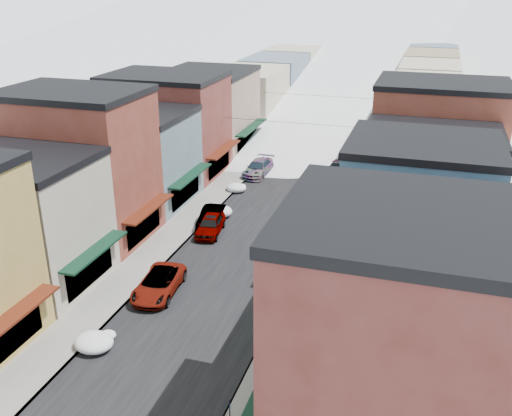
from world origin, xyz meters
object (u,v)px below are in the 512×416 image
Objects in this scene: car_green_sedan at (284,262)px; fire_hydrant at (270,367)px; streetlamp_near at (315,216)px; car_white_suv at (159,284)px; car_silver_sedan at (210,225)px; car_dark_hatch at (211,217)px; trash_can at (274,315)px.

fire_hydrant is at bearing 105.60° from car_green_sedan.
car_white_suv is at bearing -131.17° from streetlamp_near.
car_white_suv is 1.17× the size of car_silver_sedan.
car_green_sedan is 6.66× the size of fire_hydrant.
car_dark_hatch is at bearing -32.59° from car_green_sedan.
car_dark_hatch is 4.56× the size of trash_can.
trash_can is (9.50, -13.31, -0.10)m from car_dark_hatch.
trash_can is at bearing -60.42° from car_silver_sedan.
car_dark_hatch is at bearing 169.05° from streetlamp_near.
car_silver_sedan is 1.01× the size of car_dark_hatch.
trash_can is (1.19, -7.01, -0.08)m from car_green_sedan.
car_green_sedan is at bearing -107.67° from streetlamp_near.
streetlamp_near reaches higher than fire_hydrant.
streetlamp_near is at bearing -103.10° from car_green_sedan.
car_green_sedan is 4.41× the size of trash_can.
car_dark_hatch is 21.06m from fire_hydrant.
car_green_sedan is at bearing 101.03° from fire_hydrant.
streetlamp_near is (0.22, 11.43, 2.22)m from trash_can.
car_green_sedan is at bearing 99.60° from trash_can.
fire_hydrant is at bearing -66.53° from car_silver_sedan.
car_white_suv is at bearing -93.04° from car_dark_hatch.
car_silver_sedan is at bearing -77.24° from car_dark_hatch.
car_silver_sedan is 14.67m from trash_can.
car_green_sedan is at bearing 31.78° from car_white_suv.
car_silver_sedan is 19.33m from fire_hydrant.
trash_can reaches higher than fire_hydrant.
car_silver_sedan is 9.01m from car_green_sedan.
trash_can is 11.65m from streetlamp_near.
car_silver_sedan reaches higher than fire_hydrant.
fire_hydrant is at bearing -37.61° from car_white_suv.
fire_hydrant is 0.16× the size of streetlamp_near.
car_silver_sedan is at bearing -26.43° from car_green_sedan.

